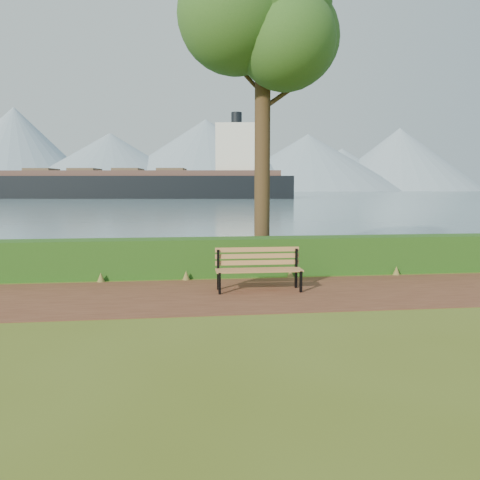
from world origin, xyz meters
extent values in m
plane|color=#4E5B1A|center=(0.00, 0.00, 0.00)|extent=(140.00, 140.00, 0.00)
cube|color=#4F291B|center=(0.00, 0.30, 0.01)|extent=(40.00, 3.40, 0.01)
cube|color=#164313|center=(0.00, 2.60, 0.50)|extent=(32.00, 0.85, 1.00)
cube|color=slate|center=(0.00, 260.00, 0.01)|extent=(700.00, 510.00, 0.00)
cone|color=gray|center=(-140.00, 410.00, 35.00)|extent=(140.00, 140.00, 70.00)
cone|color=gray|center=(-60.00, 395.00, 24.00)|extent=(160.00, 160.00, 48.00)
cone|color=gray|center=(20.00, 405.00, 31.00)|extent=(190.00, 190.00, 62.00)
cone|color=gray|center=(110.00, 400.00, 25.00)|extent=(170.00, 170.00, 50.00)
cone|color=gray|center=(200.00, 410.00, 29.00)|extent=(150.00, 150.00, 58.00)
cone|color=gray|center=(-10.00, 430.00, 17.50)|extent=(120.00, 120.00, 35.00)
cone|color=gray|center=(150.00, 425.00, 20.00)|extent=(130.00, 130.00, 40.00)
cube|color=black|center=(-0.39, 0.32, 0.24)|extent=(0.05, 0.07, 0.49)
cube|color=black|center=(-0.38, 0.80, 0.46)|extent=(0.05, 0.07, 0.93)
cube|color=black|center=(-0.38, 0.56, 0.45)|extent=(0.06, 0.56, 0.05)
cube|color=black|center=(1.43, 0.30, 0.24)|extent=(0.05, 0.07, 0.49)
cube|color=black|center=(1.43, 0.78, 0.46)|extent=(0.05, 0.07, 0.93)
cube|color=black|center=(1.43, 0.54, 0.45)|extent=(0.06, 0.56, 0.05)
cube|color=#AC7242|center=(0.52, 0.34, 0.49)|extent=(1.94, 0.12, 0.04)
cube|color=#AC7242|center=(0.52, 0.48, 0.49)|extent=(1.94, 0.12, 0.04)
cube|color=#AC7242|center=(0.52, 0.62, 0.49)|extent=(1.94, 0.12, 0.04)
cube|color=#AC7242|center=(0.53, 0.75, 0.49)|extent=(1.94, 0.12, 0.04)
cube|color=#AC7242|center=(0.53, 0.82, 0.62)|extent=(1.94, 0.07, 0.11)
cube|color=#AC7242|center=(0.53, 0.82, 0.77)|extent=(1.94, 0.07, 0.11)
cube|color=#AC7242|center=(0.53, 0.82, 0.92)|extent=(1.94, 0.07, 0.11)
cylinder|color=#342115|center=(1.13, 3.73, 4.02)|extent=(0.45, 0.45, 8.04)
sphere|color=#1D4617|center=(1.13, 3.73, 7.37)|extent=(3.80, 3.80, 3.80)
sphere|color=#1D4617|center=(2.03, 4.29, 6.70)|extent=(2.90, 2.90, 2.90)
sphere|color=#1D4617|center=(0.31, 3.30, 6.92)|extent=(3.13, 3.13, 3.13)
sphere|color=#1D4617|center=(1.63, 3.04, 6.25)|extent=(2.68, 2.68, 2.68)
cylinder|color=#342115|center=(1.63, 3.73, 4.91)|extent=(1.17, 0.13, 0.88)
cylinder|color=#342115|center=(0.68, 3.84, 5.47)|extent=(0.91, 0.42, 0.80)
cube|color=black|center=(-11.02, 100.73, 1.51)|extent=(71.21, 21.00, 7.04)
cube|color=#503730|center=(-11.02, 100.73, 5.63)|extent=(65.48, 19.10, 1.21)
cube|color=silver|center=(11.26, 97.51, 11.06)|extent=(10.14, 9.50, 11.06)
cylinder|color=black|center=(11.26, 97.51, 17.59)|extent=(2.41, 2.41, 3.52)
cube|color=brown|center=(-33.31, 103.95, 6.44)|extent=(6.92, 7.43, 0.80)
cube|color=brown|center=(-23.36, 102.51, 6.44)|extent=(6.92, 7.43, 0.80)
cube|color=brown|center=(-13.41, 101.07, 6.44)|extent=(6.92, 7.43, 0.80)
cube|color=brown|center=(-3.46, 99.63, 6.44)|extent=(6.92, 7.43, 0.80)
camera|label=1|loc=(-1.17, -9.69, 2.31)|focal=35.00mm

